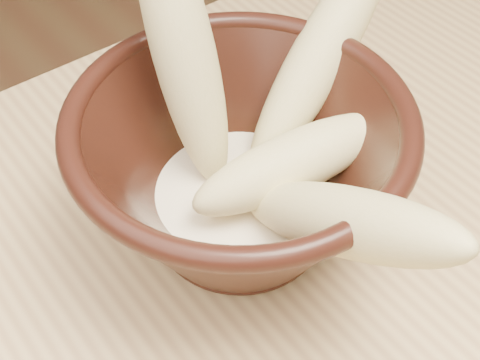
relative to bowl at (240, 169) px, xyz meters
The scene contains 6 objects.
bowl is the anchor object (origin of this frame).
milk_puddle 0.03m from the bowl, 97.13° to the left, with size 0.13×0.13×0.02m, color #F4E5C4.
banana_upright 0.08m from the bowl, 92.03° to the left, with size 0.04×0.04×0.19m, color #C9BD76.
banana_right 0.10m from the bowl, 17.25° to the left, with size 0.04×0.04×0.19m, color #C9BD76.
banana_across 0.03m from the bowl, 36.04° to the right, with size 0.04×0.04×0.14m, color #C9BD76.
banana_front 0.09m from the bowl, 85.47° to the right, with size 0.04×0.04×0.18m, color #C9BD76.
Camera 1 is at (-0.16, -0.10, 1.14)m, focal length 50.00 mm.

